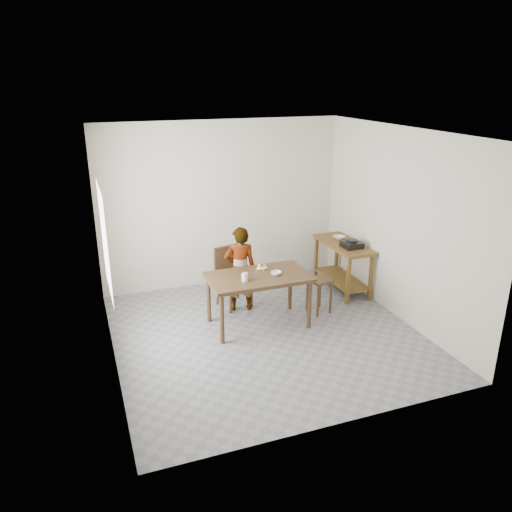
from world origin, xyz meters
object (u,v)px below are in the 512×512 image
object	(u,v)px
dining_chair	(234,278)
dining_table	(258,300)
child	(240,269)
prep_counter	(342,266)
stool	(319,295)

from	to	relation	value
dining_chair	dining_table	bearing A→B (deg)	-94.66
dining_table	child	bearing A→B (deg)	98.14
prep_counter	stool	size ratio (longest dim) A/B	2.27
prep_counter	dining_chair	bearing A→B (deg)	179.77
child	prep_counter	bearing A→B (deg)	-166.59
dining_table	prep_counter	bearing A→B (deg)	22.15
prep_counter	stool	distance (m)	0.98
prep_counter	dining_chair	distance (m)	1.85
dining_table	dining_chair	world-z (taller)	dining_chair
child	dining_chair	bearing A→B (deg)	-62.82
dining_table	child	xyz separation A→B (m)	(-0.08, 0.56, 0.27)
prep_counter	dining_chair	world-z (taller)	dining_chair
prep_counter	child	xyz separation A→B (m)	(-1.80, -0.14, 0.25)
child	dining_table	bearing A→B (deg)	107.19
dining_chair	child	bearing A→B (deg)	-86.77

